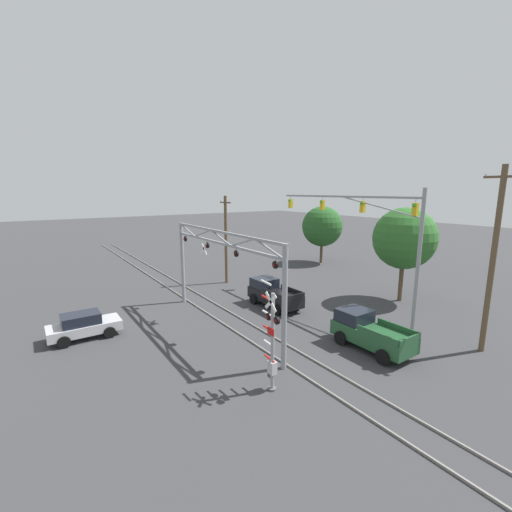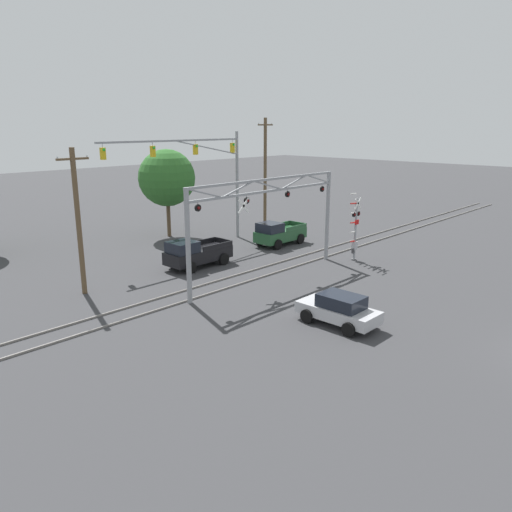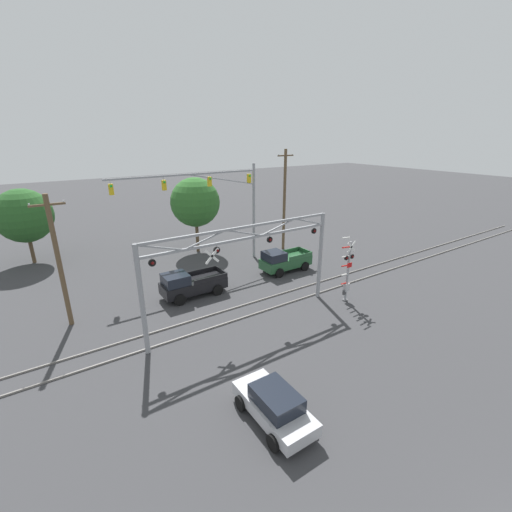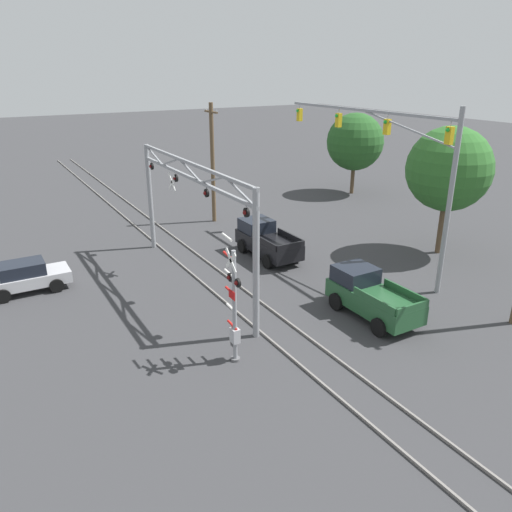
{
  "view_description": "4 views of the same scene",
  "coord_description": "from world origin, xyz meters",
  "px_view_note": "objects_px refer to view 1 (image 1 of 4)",
  "views": [
    {
      "loc": [
        18.07,
        7.04,
        8.52
      ],
      "look_at": [
        0.37,
        19.15,
        4.41
      ],
      "focal_mm": 24.0,
      "sensor_mm": 36.0,
      "label": 1
    },
    {
      "loc": [
        -21.95,
        -3.0,
        9.21
      ],
      "look_at": [
        -1.02,
        16.82,
        1.6
      ],
      "focal_mm": 35.0,
      "sensor_mm": 36.0,
      "label": 2
    },
    {
      "loc": [
        -9.87,
        0.58,
        11.13
      ],
      "look_at": [
        0.48,
        16.32,
        4.38
      ],
      "focal_mm": 24.0,
      "sensor_mm": 36.0,
      "label": 3
    },
    {
      "loc": [
        21.54,
        7.85,
        10.29
      ],
      "look_at": [
        2.31,
        19.05,
        1.78
      ],
      "focal_mm": 35.0,
      "sensor_mm": 36.0,
      "label": 4
    }
  ],
  "objects_px": {
    "utility_pole_left": "(226,239)",
    "utility_pole_right": "(493,259)",
    "crossing_signal_mast": "(272,345)",
    "sedan_waiting": "(84,325)",
    "background_tree_far_left_verge": "(404,238)",
    "traffic_signal_span": "(376,227)",
    "crossing_gantry": "(221,263)",
    "pickup_truck_lead": "(273,294)",
    "background_tree_beyond_span": "(322,226)",
    "pickup_truck_following": "(369,332)"
  },
  "relations": [
    {
      "from": "utility_pole_left",
      "to": "utility_pole_right",
      "type": "height_order",
      "value": "utility_pole_right"
    },
    {
      "from": "crossing_signal_mast",
      "to": "sedan_waiting",
      "type": "height_order",
      "value": "crossing_signal_mast"
    },
    {
      "from": "background_tree_far_left_verge",
      "to": "traffic_signal_span",
      "type": "bearing_deg",
      "value": -81.63
    },
    {
      "from": "crossing_gantry",
      "to": "background_tree_far_left_verge",
      "type": "height_order",
      "value": "background_tree_far_left_verge"
    },
    {
      "from": "pickup_truck_lead",
      "to": "utility_pole_right",
      "type": "relative_size",
      "value": 0.47
    },
    {
      "from": "crossing_signal_mast",
      "to": "sedan_waiting",
      "type": "relative_size",
      "value": 1.22
    },
    {
      "from": "crossing_signal_mast",
      "to": "utility_pole_left",
      "type": "height_order",
      "value": "utility_pole_left"
    },
    {
      "from": "crossing_gantry",
      "to": "traffic_signal_span",
      "type": "relative_size",
      "value": 0.99
    },
    {
      "from": "crossing_signal_mast",
      "to": "background_tree_beyond_span",
      "type": "xyz_separation_m",
      "value": [
        -18.0,
        20.96,
        2.29
      ]
    },
    {
      "from": "utility_pole_left",
      "to": "pickup_truck_following",
      "type": "bearing_deg",
      "value": -1.15
    },
    {
      "from": "sedan_waiting",
      "to": "utility_pole_left",
      "type": "distance_m",
      "value": 14.73
    },
    {
      "from": "pickup_truck_following",
      "to": "background_tree_beyond_span",
      "type": "distance_m",
      "value": 23.0
    },
    {
      "from": "pickup_truck_lead",
      "to": "background_tree_far_left_verge",
      "type": "xyz_separation_m",
      "value": [
        4.61,
        9.04,
        3.98
      ]
    },
    {
      "from": "crossing_gantry",
      "to": "utility_pole_left",
      "type": "height_order",
      "value": "utility_pole_left"
    },
    {
      "from": "crossing_gantry",
      "to": "sedan_waiting",
      "type": "relative_size",
      "value": 3.2
    },
    {
      "from": "crossing_gantry",
      "to": "utility_pole_right",
      "type": "xyz_separation_m",
      "value": [
        10.75,
        10.04,
        0.87
      ]
    },
    {
      "from": "sedan_waiting",
      "to": "crossing_signal_mast",
      "type": "bearing_deg",
      "value": 29.32
    },
    {
      "from": "utility_pole_right",
      "to": "background_tree_far_left_verge",
      "type": "height_order",
      "value": "utility_pole_right"
    },
    {
      "from": "crossing_gantry",
      "to": "utility_pole_left",
      "type": "distance_m",
      "value": 10.76
    },
    {
      "from": "pickup_truck_lead",
      "to": "utility_pole_left",
      "type": "distance_m",
      "value": 8.42
    },
    {
      "from": "traffic_signal_span",
      "to": "background_tree_beyond_span",
      "type": "relative_size",
      "value": 1.88
    },
    {
      "from": "crossing_gantry",
      "to": "background_tree_far_left_verge",
      "type": "relative_size",
      "value": 1.72
    },
    {
      "from": "traffic_signal_span",
      "to": "utility_pole_right",
      "type": "distance_m",
      "value": 7.03
    },
    {
      "from": "utility_pole_left",
      "to": "utility_pole_right",
      "type": "relative_size",
      "value": 0.82
    },
    {
      "from": "crossing_gantry",
      "to": "crossing_signal_mast",
      "type": "relative_size",
      "value": 2.63
    },
    {
      "from": "crossing_gantry",
      "to": "pickup_truck_following",
      "type": "relative_size",
      "value": 2.85
    },
    {
      "from": "crossing_signal_mast",
      "to": "pickup_truck_lead",
      "type": "distance_m",
      "value": 11.06
    },
    {
      "from": "pickup_truck_lead",
      "to": "sedan_waiting",
      "type": "relative_size",
      "value": 1.18
    },
    {
      "from": "crossing_gantry",
      "to": "pickup_truck_lead",
      "type": "distance_m",
      "value": 6.22
    },
    {
      "from": "pickup_truck_lead",
      "to": "utility_pole_right",
      "type": "xyz_separation_m",
      "value": [
        12.2,
        4.93,
        4.1
      ]
    },
    {
      "from": "pickup_truck_following",
      "to": "sedan_waiting",
      "type": "bearing_deg",
      "value": -129.01
    },
    {
      "from": "background_tree_beyond_span",
      "to": "crossing_signal_mast",
      "type": "bearing_deg",
      "value": -49.35
    },
    {
      "from": "crossing_signal_mast",
      "to": "utility_pole_right",
      "type": "xyz_separation_m",
      "value": [
        3.47,
        11.61,
        2.97
      ]
    },
    {
      "from": "crossing_gantry",
      "to": "background_tree_far_left_verge",
      "type": "distance_m",
      "value": 14.51
    },
    {
      "from": "traffic_signal_span",
      "to": "background_tree_far_left_verge",
      "type": "distance_m",
      "value": 4.64
    },
    {
      "from": "crossing_gantry",
      "to": "background_tree_beyond_span",
      "type": "height_order",
      "value": "background_tree_beyond_span"
    },
    {
      "from": "crossing_signal_mast",
      "to": "traffic_signal_span",
      "type": "xyz_separation_m",
      "value": [
        -3.47,
        11.28,
        4.05
      ]
    },
    {
      "from": "utility_pole_right",
      "to": "sedan_waiting",
      "type": "bearing_deg",
      "value": -128.54
    },
    {
      "from": "traffic_signal_span",
      "to": "background_tree_far_left_verge",
      "type": "relative_size",
      "value": 1.73
    },
    {
      "from": "crossing_gantry",
      "to": "pickup_truck_following",
      "type": "xyz_separation_m",
      "value": [
        7.08,
        5.22,
        -3.23
      ]
    },
    {
      "from": "utility_pole_left",
      "to": "background_tree_beyond_span",
      "type": "height_order",
      "value": "utility_pole_left"
    },
    {
      "from": "crossing_signal_mast",
      "to": "crossing_gantry",
      "type": "bearing_deg",
      "value": 167.81
    },
    {
      "from": "crossing_signal_mast",
      "to": "pickup_truck_following",
      "type": "xyz_separation_m",
      "value": [
        -0.2,
        6.8,
        -1.13
      ]
    },
    {
      "from": "utility_pole_right",
      "to": "background_tree_far_left_verge",
      "type": "xyz_separation_m",
      "value": [
        -7.59,
        4.1,
        -0.11
      ]
    },
    {
      "from": "crossing_gantry",
      "to": "utility_pole_right",
      "type": "bearing_deg",
      "value": 43.05
    },
    {
      "from": "crossing_signal_mast",
      "to": "pickup_truck_following",
      "type": "distance_m",
      "value": 6.89
    },
    {
      "from": "crossing_gantry",
      "to": "sedan_waiting",
      "type": "xyz_separation_m",
      "value": [
        -3.19,
        -7.45,
        -3.41
      ]
    },
    {
      "from": "pickup_truck_lead",
      "to": "sedan_waiting",
      "type": "height_order",
      "value": "pickup_truck_lead"
    },
    {
      "from": "crossing_gantry",
      "to": "utility_pole_left",
      "type": "xyz_separation_m",
      "value": [
        -9.22,
        5.55,
        -0.0
      ]
    },
    {
      "from": "traffic_signal_span",
      "to": "crossing_gantry",
      "type": "bearing_deg",
      "value": -111.44
    }
  ]
}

